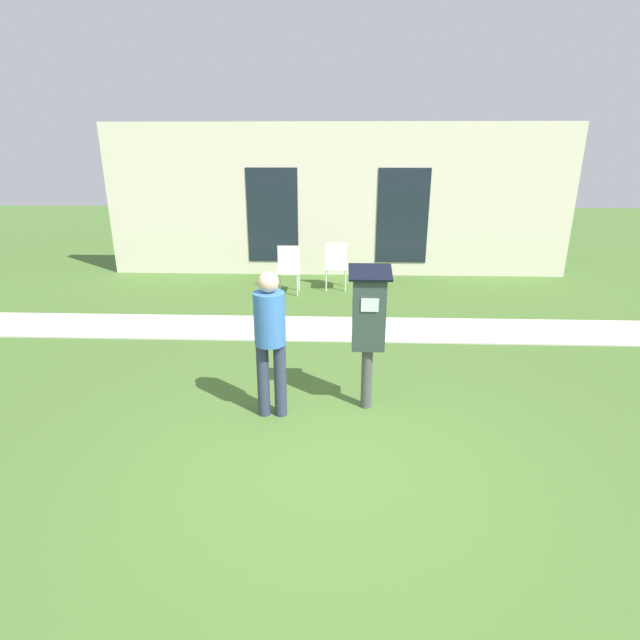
{
  "coord_description": "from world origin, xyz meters",
  "views": [
    {
      "loc": [
        0.06,
        -3.8,
        2.75
      ],
      "look_at": [
        -0.13,
        1.03,
        1.05
      ],
      "focal_mm": 28.0,
      "sensor_mm": 36.0,
      "label": 1
    }
  ],
  "objects_px": {
    "person_standing": "(270,334)",
    "outdoor_chair_left": "(288,266)",
    "parking_meter": "(369,320)",
    "outdoor_chair_middle": "(336,262)"
  },
  "relations": [
    {
      "from": "person_standing",
      "to": "outdoor_chair_left",
      "type": "xyz_separation_m",
      "value": [
        -0.29,
        4.74,
        -0.4
      ]
    },
    {
      "from": "parking_meter",
      "to": "outdoor_chair_left",
      "type": "relative_size",
      "value": 1.77
    },
    {
      "from": "person_standing",
      "to": "outdoor_chair_middle",
      "type": "xyz_separation_m",
      "value": [
        0.63,
        5.11,
        -0.4
      ]
    },
    {
      "from": "outdoor_chair_left",
      "to": "outdoor_chair_middle",
      "type": "height_order",
      "value": "same"
    },
    {
      "from": "outdoor_chair_left",
      "to": "outdoor_chair_middle",
      "type": "relative_size",
      "value": 1.0
    },
    {
      "from": "parking_meter",
      "to": "outdoor_chair_left",
      "type": "distance_m",
      "value": 4.74
    },
    {
      "from": "parking_meter",
      "to": "outdoor_chair_left",
      "type": "height_order",
      "value": "parking_meter"
    },
    {
      "from": "person_standing",
      "to": "outdoor_chair_left",
      "type": "height_order",
      "value": "person_standing"
    },
    {
      "from": "outdoor_chair_left",
      "to": "person_standing",
      "type": "bearing_deg",
      "value": -78.37
    },
    {
      "from": "person_standing",
      "to": "outdoor_chair_middle",
      "type": "height_order",
      "value": "person_standing"
    }
  ]
}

